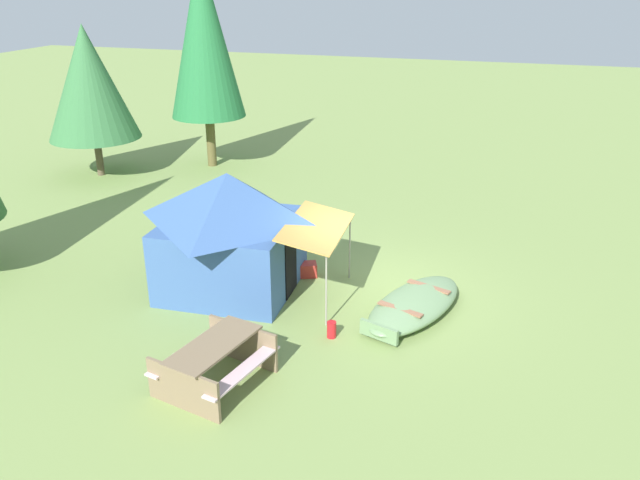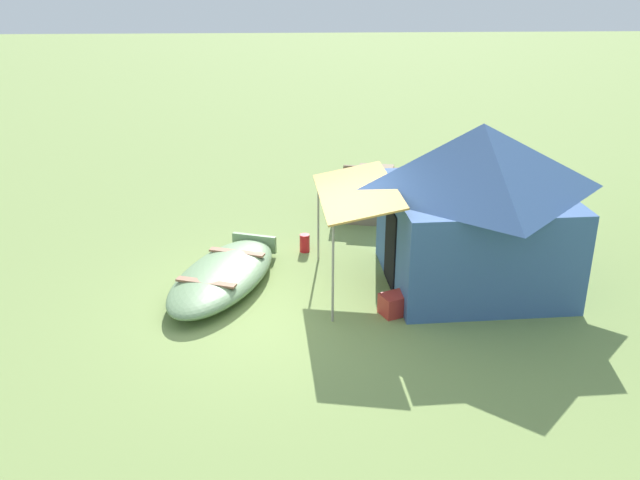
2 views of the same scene
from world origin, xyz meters
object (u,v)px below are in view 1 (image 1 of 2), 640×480
Objects in this scene: pine_tree_back_left at (204,36)px; pine_tree_back_right at (89,83)px; cooler_box at (304,270)px; fuel_can at (332,330)px; beached_rowboat at (414,304)px; picnic_table at (214,359)px; canvas_cabin_tent at (230,230)px.

pine_tree_back_left is 1.45× the size of pine_tree_back_right.
cooler_box is 2.73m from fuel_can.
pine_tree_back_right is at bearing 61.53° from beached_rowboat.
picnic_table is (-3.41, 2.79, 0.28)m from beached_rowboat.
canvas_cabin_tent is at bearing 62.78° from fuel_can.
beached_rowboat is 13.82m from pine_tree_back_right.
pine_tree_back_right is (7.82, 10.53, 2.95)m from fuel_can.
canvas_cabin_tent is 7.36× the size of cooler_box.
picnic_table is 13.65m from pine_tree_back_right.
picnic_table reaches higher than beached_rowboat.
canvas_cabin_tent is 3.71m from picnic_table.
fuel_can is 0.07× the size of pine_tree_back_right.
cooler_box is 10.65m from pine_tree_back_left.
fuel_can is at bearing -150.50° from cooler_box.
canvas_cabin_tent is at bearing 19.69° from picnic_table.
picnic_table is at bearing 144.45° from fuel_can.
picnic_table is 14.00m from pine_tree_back_left.
beached_rowboat is at bearing -44.31° from fuel_can.
fuel_can is (-1.37, -2.66, -1.20)m from canvas_cabin_tent.
canvas_cabin_tent is (-0.01, 4.01, 1.15)m from beached_rowboat.
picnic_table is 2.51m from fuel_can.
beached_rowboat reaches higher than cooler_box.
pine_tree_back_left reaches higher than canvas_cabin_tent.
picnic_table is 0.42× the size of pine_tree_back_right.
canvas_cabin_tent is 3.23m from fuel_can.
pine_tree_back_left is at bearing 28.76° from canvas_cabin_tent.
canvas_cabin_tent is at bearing -151.24° from pine_tree_back_left.
beached_rowboat is 4.17m from canvas_cabin_tent.
beached_rowboat reaches higher than fuel_can.
pine_tree_back_left reaches higher than pine_tree_back_right.
canvas_cabin_tent is 2.05m from cooler_box.
canvas_cabin_tent is 0.82× the size of pine_tree_back_right.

